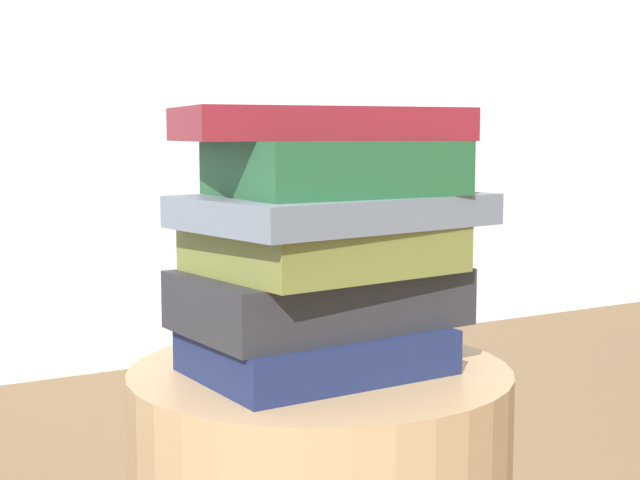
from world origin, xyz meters
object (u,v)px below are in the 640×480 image
Objects in this scene: book_forest at (335,168)px; book_navy at (316,350)px; book_olive at (323,248)px; book_maroon at (317,124)px; book_slate at (335,210)px; book_charcoal at (323,298)px.

book_navy is at bearing 179.97° from book_forest.
book_olive is 0.13m from book_maroon.
book_navy is 0.15m from book_slate.
book_olive reaches higher than book_charcoal.
book_navy is 0.05m from book_charcoal.
book_charcoal is (0.01, 0.01, 0.05)m from book_navy.
book_slate reaches higher than book_navy.
book_olive is at bearing -114.27° from book_charcoal.
book_charcoal is 1.24× the size of book_forest.
book_maroon is (-0.00, 0.01, 0.18)m from book_charcoal.
book_forest is at bearing -44.36° from book_charcoal.
book_forest reaches higher than book_olive.
book_navy is 0.11m from book_olive.
book_charcoal is 1.18× the size of book_olive.
book_slate reaches higher than book_charcoal.
book_navy is 0.85× the size of book_maroon.
book_slate is (0.01, -0.00, 0.04)m from book_olive.
book_slate is at bearing -43.65° from book_charcoal.
book_forest is at bearing -39.79° from book_maroon.
book_charcoal reaches higher than book_navy.
book_maroon is at bearing 88.18° from book_olive.
book_olive is 1.05× the size of book_forest.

